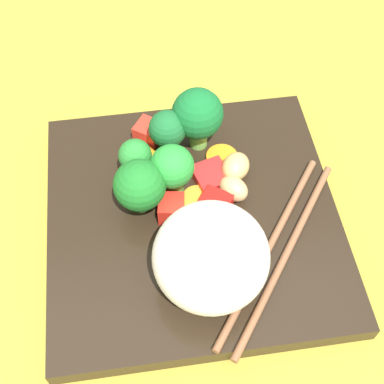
% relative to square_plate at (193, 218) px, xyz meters
% --- Properties ---
extents(ground_plane, '(1.10, 1.10, 0.02)m').
position_rel_square_plate_xyz_m(ground_plane, '(0.00, 0.00, -0.02)').
color(ground_plane, olive).
extents(square_plate, '(0.27, 0.27, 0.02)m').
position_rel_square_plate_xyz_m(square_plate, '(0.00, 0.00, 0.00)').
color(square_plate, black).
rests_on(square_plate, ground_plane).
extents(rice_mound, '(0.12, 0.12, 0.08)m').
position_rel_square_plate_xyz_m(rice_mound, '(0.01, -0.07, 0.05)').
color(rice_mound, white).
rests_on(rice_mound, square_plate).
extents(broccoli_floret_0, '(0.04, 0.04, 0.06)m').
position_rel_square_plate_xyz_m(broccoli_floret_0, '(-0.02, 0.03, 0.05)').
color(broccoli_floret_0, '#68A146').
rests_on(broccoli_floret_0, square_plate).
extents(broccoli_floret_1, '(0.04, 0.04, 0.05)m').
position_rel_square_plate_xyz_m(broccoli_floret_1, '(-0.01, 0.07, 0.04)').
color(broccoli_floret_1, '#588F49').
rests_on(broccoli_floret_1, square_plate).
extents(broccoli_floret_2, '(0.03, 0.03, 0.05)m').
position_rel_square_plate_xyz_m(broccoli_floret_2, '(-0.05, 0.05, 0.04)').
color(broccoli_floret_2, '#71AF51').
rests_on(broccoli_floret_2, square_plate).
extents(broccoli_floret_3, '(0.05, 0.05, 0.07)m').
position_rel_square_plate_xyz_m(broccoli_floret_3, '(0.02, 0.09, 0.05)').
color(broccoli_floret_3, '#79BD4C').
rests_on(broccoli_floret_3, square_plate).
extents(broccoli_floret_4, '(0.05, 0.05, 0.06)m').
position_rel_square_plate_xyz_m(broccoli_floret_4, '(-0.05, 0.01, 0.05)').
color(broccoli_floret_4, '#7AB650').
rests_on(broccoli_floret_4, square_plate).
extents(carrot_slice_0, '(0.03, 0.03, 0.01)m').
position_rel_square_plate_xyz_m(carrot_slice_0, '(-0.01, 0.05, 0.01)').
color(carrot_slice_0, orange).
rests_on(carrot_slice_0, square_plate).
extents(carrot_slice_1, '(0.03, 0.03, 0.01)m').
position_rel_square_plate_xyz_m(carrot_slice_1, '(-0.04, 0.07, 0.01)').
color(carrot_slice_1, orange).
rests_on(carrot_slice_1, square_plate).
extents(carrot_slice_2, '(0.04, 0.04, 0.01)m').
position_rel_square_plate_xyz_m(carrot_slice_2, '(0.01, 0.01, 0.01)').
color(carrot_slice_2, orange).
rests_on(carrot_slice_2, square_plate).
extents(carrot_slice_3, '(0.04, 0.04, 0.00)m').
position_rel_square_plate_xyz_m(carrot_slice_3, '(0.04, 0.06, 0.01)').
color(carrot_slice_3, orange).
rests_on(carrot_slice_3, square_plate).
extents(pepper_chunk_0, '(0.03, 0.03, 0.02)m').
position_rel_square_plate_xyz_m(pepper_chunk_0, '(-0.02, -0.00, 0.02)').
color(pepper_chunk_0, red).
rests_on(pepper_chunk_0, square_plate).
extents(pepper_chunk_1, '(0.04, 0.04, 0.02)m').
position_rel_square_plate_xyz_m(pepper_chunk_1, '(0.02, -0.00, 0.02)').
color(pepper_chunk_1, red).
rests_on(pepper_chunk_1, square_plate).
extents(pepper_chunk_2, '(0.04, 0.04, 0.01)m').
position_rel_square_plate_xyz_m(pepper_chunk_2, '(0.02, 0.04, 0.02)').
color(pepper_chunk_2, red).
rests_on(pepper_chunk_2, square_plate).
extents(pepper_chunk_3, '(0.03, 0.03, 0.02)m').
position_rel_square_plate_xyz_m(pepper_chunk_3, '(-0.03, 0.10, 0.02)').
color(pepper_chunk_3, red).
rests_on(pepper_chunk_3, square_plate).
extents(chicken_piece_0, '(0.04, 0.04, 0.02)m').
position_rel_square_plate_xyz_m(chicken_piece_0, '(0.05, 0.04, 0.02)').
color(chicken_piece_0, tan).
rests_on(chicken_piece_0, square_plate).
extents(chicken_piece_1, '(0.04, 0.04, 0.02)m').
position_rel_square_plate_xyz_m(chicken_piece_1, '(-0.04, 0.03, 0.02)').
color(chicken_piece_1, tan).
rests_on(chicken_piece_1, square_plate).
extents(chicken_piece_2, '(0.04, 0.04, 0.02)m').
position_rel_square_plate_xyz_m(chicken_piece_2, '(0.04, 0.01, 0.02)').
color(chicken_piece_2, tan).
rests_on(chicken_piece_2, square_plate).
extents(chopstick_pair, '(0.14, 0.19, 0.01)m').
position_rel_square_plate_xyz_m(chopstick_pair, '(0.07, -0.05, 0.01)').
color(chopstick_pair, brown).
rests_on(chopstick_pair, square_plate).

